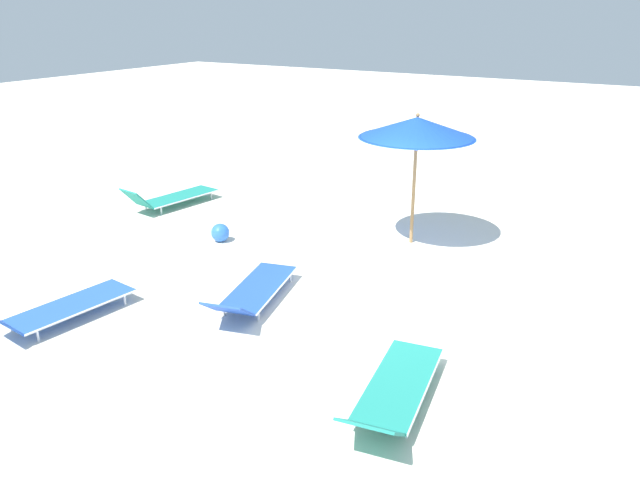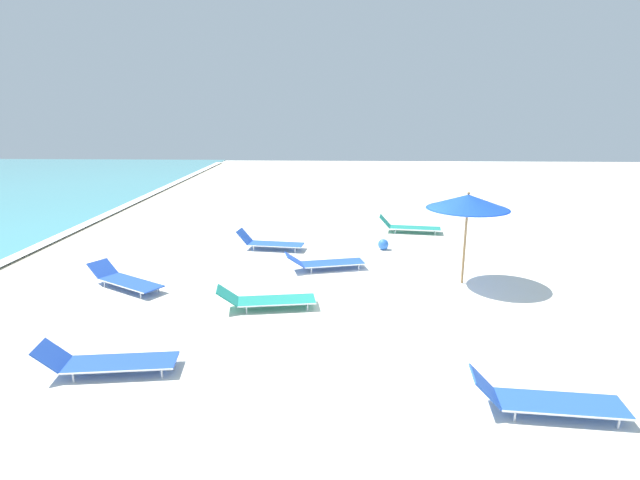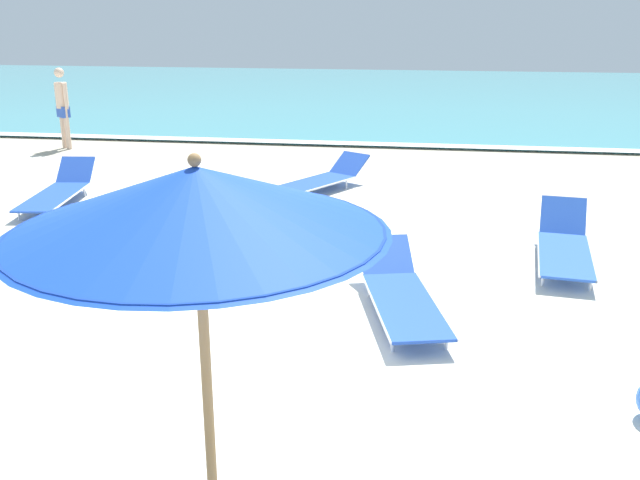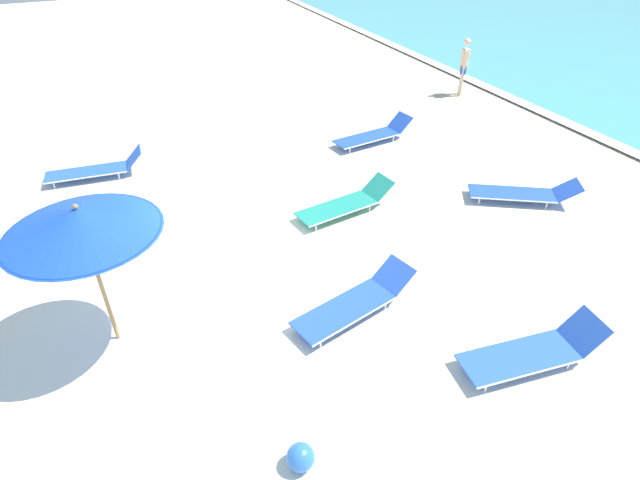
{
  "view_description": "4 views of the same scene",
  "coord_description": "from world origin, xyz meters",
  "views": [
    {
      "loc": [
        -3.29,
        7.59,
        4.03
      ],
      "look_at": [
        0.66,
        0.97,
        1.12
      ],
      "focal_mm": 35.0,
      "sensor_mm": 36.0,
      "label": 1
    },
    {
      "loc": [
        -11.31,
        0.81,
        4.31
      ],
      "look_at": [
        0.74,
        1.26,
        1.08
      ],
      "focal_mm": 28.0,
      "sensor_mm": 36.0,
      "label": 2
    },
    {
      "loc": [
        1.85,
        -5.71,
        3.03
      ],
      "look_at": [
        0.92,
        0.51,
        0.96
      ],
      "focal_mm": 40.0,
      "sensor_mm": 36.0,
      "label": 3
    },
    {
      "loc": [
        6.76,
        -1.73,
        5.5
      ],
      "look_at": [
        0.84,
        0.93,
        0.94
      ],
      "focal_mm": 28.0,
      "sensor_mm": 36.0,
      "label": 4
    }
  ],
  "objects": [
    {
      "name": "sun_lounger_under_umbrella",
      "position": [
        -1.09,
        2.38,
        0.21
      ],
      "size": [
        0.92,
        2.21,
        0.52
      ],
      "rotation": [
        0.0,
        0.0,
        0.15
      ],
      "color": "#1E8475",
      "rests_on": "ground_plane"
    },
    {
      "name": "sun_lounger_beside_umbrella",
      "position": [
        -3.95,
        4.63,
        0.21
      ],
      "size": [
        0.88,
        2.27,
        0.55
      ],
      "rotation": [
        0.0,
        0.0,
        0.13
      ],
      "color": "blue",
      "rests_on": "ground_plane"
    },
    {
      "name": "ocean_water",
      "position": [
        0.0,
        20.08,
        0.03
      ],
      "size": [
        60.0,
        19.95,
        0.07
      ],
      "color": "teal",
      "rests_on": "ground_plane"
    },
    {
      "name": "ground_plane",
      "position": [
        0.0,
        0.01,
        -0.08
      ],
      "size": [
        60.0,
        60.0,
        0.16
      ],
      "color": "silver"
    },
    {
      "name": "beach_umbrella",
      "position": [
        0.71,
        -2.33,
        2.08
      ],
      "size": [
        2.01,
        2.01,
        2.33
      ],
      "color": "#9E7547",
      "rests_on": "ground_plane"
    },
    {
      "name": "sun_lounger_mid_beach_solo",
      "position": [
        1.66,
        1.16,
        0.21
      ],
      "size": [
        1.11,
        2.23,
        0.5
      ],
      "rotation": [
        0.0,
        0.0,
        0.24
      ],
      "color": "blue",
      "rests_on": "ground_plane"
    },
    {
      "name": "sun_lounger_near_water_left",
      "position": [
        0.06,
        6.04,
        0.21
      ],
      "size": [
        1.67,
        2.22,
        0.51
      ],
      "rotation": [
        0.0,
        0.0,
        -0.55
      ],
      "color": "blue",
      "rests_on": "ground_plane"
    },
    {
      "name": "beachgoer_wading_adult",
      "position": [
        -6.06,
        9.03,
        1.0
      ],
      "size": [
        0.37,
        0.32,
        1.76
      ],
      "rotation": [
        0.0,
        0.0,
        5.64
      ],
      "color": "beige",
      "rests_on": "ground_plane"
    },
    {
      "name": "sun_lounger_mid_beach_pair_b",
      "position": [
        3.6,
        2.95,
        0.22
      ],
      "size": [
        0.86,
        2.11,
        0.6
      ],
      "rotation": [
        0.0,
        0.0,
        -0.13
      ],
      "color": "blue",
      "rests_on": "ground_plane"
    }
  ]
}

